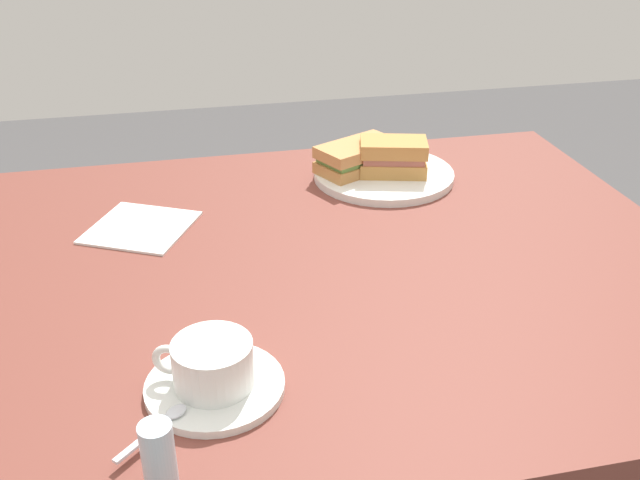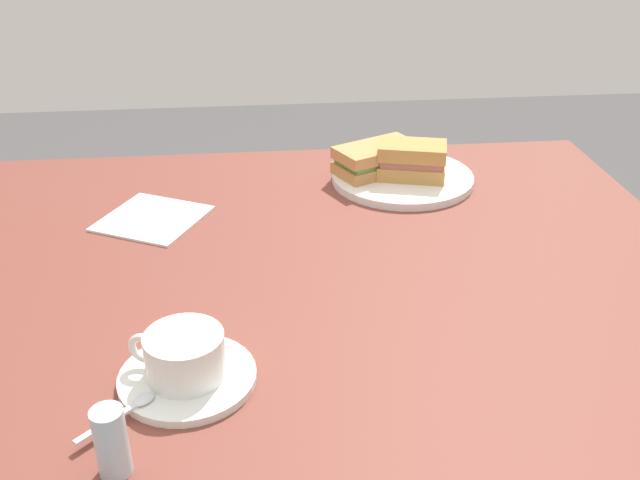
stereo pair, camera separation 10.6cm
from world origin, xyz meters
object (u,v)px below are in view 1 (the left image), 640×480
Objects in this scene: coffee_saucer at (215,386)px; coffee_cup at (212,362)px; sandwich_front at (393,157)px; spoon at (163,422)px; sandwich_plate at (384,174)px; sandwich_back at (358,157)px; salt_shaker at (159,457)px; napkin at (141,227)px; dining_table at (278,312)px.

coffee_cup is (-0.00, 0.00, 0.03)m from coffee_saucer.
sandwich_front is 1.68× the size of spoon.
coffee_cup is (-0.36, -0.53, 0.03)m from sandwich_plate.
sandwich_back is 2.23× the size of salt_shaker.
sandwich_back reaches higher than coffee_saucer.
sandwich_plate is 3.25× the size of spoon.
coffee_cup reaches higher than spoon.
sandwich_back is 0.78m from salt_shaker.
sandwich_front is 0.64m from coffee_cup.
sandwich_front is at bearing 12.49° from napkin.
dining_table is at bearing 66.06° from salt_shaker.
dining_table is 16.09× the size of spoon.
spoon is (-0.17, -0.31, 0.09)m from dining_table.
sandwich_front reaches higher than spoon.
sandwich_back is at bearing 58.67° from spoon.
dining_table is 0.38m from sandwich_back.
coffee_cup is at bearing 159.83° from coffee_saucer.
sandwich_plate is at bearing 56.08° from coffee_cup.
napkin is at bearing 92.11° from salt_shaker.
salt_shaker is at bearing -92.68° from spoon.
napkin is at bearing 100.96° from coffee_saucer.
coffee_cup is (-0.31, -0.55, -0.00)m from sandwich_back.
spoon reaches higher than sandwich_plate.
coffee_saucer is at bearing 43.85° from spoon.
coffee_saucer is 1.40× the size of coffee_cup.
napkin is 1.97× the size of salt_shaker.
sandwich_front is 0.47m from napkin.
sandwich_back is 1.13× the size of napkin.
napkin is at bearing 92.87° from spoon.
salt_shaker reaches higher than dining_table.
coffee_cup is (-0.37, -0.52, -0.01)m from sandwich_front.
sandwich_front reaches higher than coffee_saucer.
dining_table is 0.37m from spoon.
coffee_cup reaches higher than sandwich_plate.
sandwich_back is 0.63m from coffee_cup.
salt_shaker is at bearing -122.19° from sandwich_plate.
sandwich_plate is 0.06m from sandwich_back.
coffee_cup is at bearing -125.49° from sandwich_front.
spoon is at bearing -136.15° from coffee_saucer.
napkin is at bearing -167.51° from sandwich_front.
sandwich_plate is at bearing 57.81° from salt_shaker.
coffee_saucer is (-0.31, -0.55, -0.03)m from sandwich_back.
sandwich_front is 0.64m from coffee_saucer.
napkin is (-0.45, -0.10, -0.04)m from sandwich_front.
sandwich_front is 1.75× the size of salt_shaker.
salt_shaker is (0.02, -0.55, 0.04)m from napkin.
coffee_saucer is 2.06× the size of salt_shaker.
sandwich_front is 1.19× the size of coffee_cup.
spoon is at bearing -121.33° from sandwich_back.
sandwich_back is at bearing 61.34° from salt_shaker.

